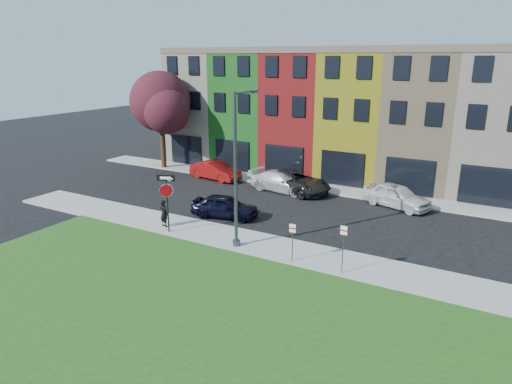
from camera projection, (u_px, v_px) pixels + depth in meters
The scene contains 15 objects.
ground at pixel (228, 267), 21.94m from camera, with size 120.00×120.00×0.00m, color black.
sidewalk_near at pixel (292, 252), 23.48m from camera, with size 40.00×3.00×0.12m, color #98948F.
sidewalk_far at pixel (300, 185), 35.85m from camera, with size 40.00×2.40×0.12m, color #98948F.
rowhouse_block at pixel (336, 114), 39.37m from camera, with size 30.00×10.12×10.00m.
stop_sign at pixel (167, 192), 25.37m from camera, with size 1.00×0.39×3.36m.
man at pixel (164, 213), 26.66m from camera, with size 0.65×0.48×1.62m, color black.
sedan_near at pixel (225, 206), 28.59m from camera, with size 4.47×2.47×1.44m, color black.
parked_car_red at pixel (215, 170), 37.52m from camera, with size 4.68×2.12×1.49m, color maroon.
parked_car_silver at pixel (282, 182), 34.19m from camera, with size 5.26×2.58×1.47m, color silver.
parked_car_dark at pixel (295, 181), 34.00m from camera, with size 6.20×4.04×1.59m, color black.
parked_car_white at pixel (397, 196), 30.51m from camera, with size 4.98×3.25×1.58m, color silver.
street_lamp at pixel (237, 171), 23.20m from camera, with size 0.49×2.58×8.00m.
parking_sign_a at pixel (292, 237), 21.94m from camera, with size 0.32×0.10×2.00m.
parking_sign_b at pixel (343, 243), 20.67m from camera, with size 0.32×0.09×2.44m.
tree_purple at pixel (162, 103), 39.77m from camera, with size 6.32×5.53×8.49m.
Camera 1 is at (11.05, -16.74, 9.70)m, focal length 32.00 mm.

